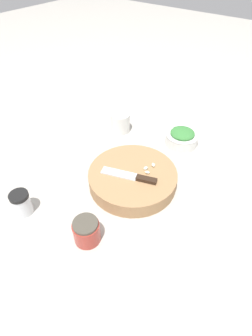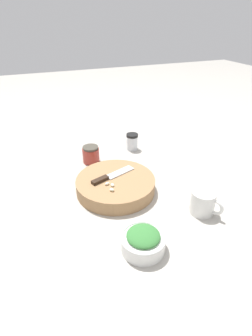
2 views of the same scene
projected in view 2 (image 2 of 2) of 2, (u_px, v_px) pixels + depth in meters
name	position (u px, v px, depth m)	size (l,w,h in m)	color
ground_plane	(136.00, 185.00, 1.08)	(5.00, 5.00, 0.00)	#B2ADA3
cutting_board	(116.00, 185.00, 1.03)	(0.31, 0.31, 0.05)	#9E754C
chef_knife	(111.00, 176.00, 1.03)	(0.09, 0.19, 0.01)	black
garlic_cloves	(111.00, 186.00, 0.97)	(0.06, 0.03, 0.01)	beige
herb_bowl	(143.00, 241.00, 0.77)	(0.14, 0.14, 0.07)	silver
spice_jar	(132.00, 142.00, 1.34)	(0.06, 0.06, 0.08)	silver
coffee_mug	(203.00, 202.00, 0.91)	(0.11, 0.09, 0.09)	silver
honey_jar	(91.00, 154.00, 1.23)	(0.08, 0.08, 0.08)	#9E3328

